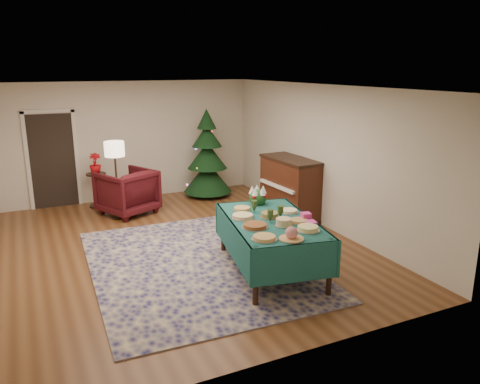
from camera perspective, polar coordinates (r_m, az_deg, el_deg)
name	(u,v)px	position (r m, az deg, el deg)	size (l,w,h in m)	color
room_shell	(171,171)	(7.77, -8.38, 2.51)	(7.00, 7.00, 7.00)	#593319
doorway	(53,158)	(10.93, -21.89, 3.87)	(1.08, 0.04, 2.16)	black
rug	(197,263)	(7.51, -5.21, -8.62)	(3.20, 4.20, 0.02)	#161653
buffet_table	(271,230)	(7.00, 3.78, -4.67)	(1.61, 2.31, 0.82)	black
platter_0	(264,238)	(6.16, 2.98, -5.59)	(0.35, 0.35, 0.05)	silver
platter_1	(291,234)	(6.16, 6.29, -5.17)	(0.34, 0.34, 0.18)	silver
platter_2	(308,229)	(6.53, 8.27, -4.44)	(0.33, 0.33, 0.07)	silver
platter_3	(255,226)	(6.59, 1.84, -4.15)	(0.38, 0.38, 0.06)	silver
platter_4	(284,222)	(6.68, 5.34, -3.70)	(0.26, 0.26, 0.11)	silver
platter_5	(299,221)	(6.86, 7.19, -3.53)	(0.30, 0.30, 0.05)	silver
platter_6	(243,216)	(6.99, 0.32, -2.99)	(0.36, 0.36, 0.06)	silver
platter_7	(270,215)	(7.03, 3.64, -2.83)	(0.30, 0.30, 0.08)	silver
platter_8	(289,211)	(7.30, 5.97, -2.33)	(0.30, 0.30, 0.05)	silver
platter_9	(242,209)	(7.38, 0.24, -2.05)	(0.30, 0.30, 0.05)	silver
goblet_0	(254,206)	(7.24, 1.75, -1.74)	(0.09, 0.09, 0.19)	#2D471E
goblet_1	(280,212)	(6.99, 4.96, -2.41)	(0.09, 0.09, 0.19)	#2D471E
goblet_2	(270,216)	(6.80, 3.72, -2.88)	(0.09, 0.09, 0.19)	#2D471E
napkin_stack	(310,223)	(6.81, 8.52, -3.72)	(0.16, 0.16, 0.04)	#E840B0
gift_box	(306,216)	(6.97, 8.04, -2.97)	(0.13, 0.13, 0.11)	#DD3D96
centerpiece	(258,196)	(7.66, 2.20, -0.45)	(0.30, 0.30, 0.34)	#1E4C1E
armchair	(127,190)	(10.06, -13.61, 0.27)	(1.01, 0.94, 1.04)	#450E14
floor_lamp	(115,154)	(9.49, -15.03, 4.51)	(0.39, 0.39, 1.60)	#A57F3F
side_table	(97,191)	(10.76, -17.00, 0.16)	(0.42, 0.42, 0.76)	black
potted_plant	(95,168)	(10.64, -17.21, 2.83)	(0.25, 0.44, 0.25)	#B70D12
christmas_tree	(207,157)	(11.10, -4.01, 4.24)	(1.42, 1.42, 2.08)	black
piano	(290,189)	(9.58, 6.12, 0.41)	(0.75, 1.46, 1.24)	black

